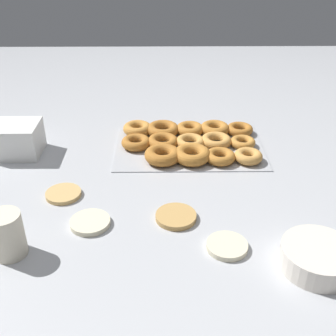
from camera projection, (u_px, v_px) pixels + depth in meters
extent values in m
plane|color=#B2B5BA|center=(142.00, 195.00, 1.11)|extent=(3.00, 3.00, 0.00)
cylinder|color=tan|center=(176.00, 216.00, 1.02)|extent=(0.10, 0.10, 0.01)
cylinder|color=tan|center=(63.00, 194.00, 1.10)|extent=(0.09, 0.09, 0.01)
cylinder|color=beige|center=(90.00, 222.00, 1.00)|extent=(0.10, 0.10, 0.01)
cylinder|color=beige|center=(227.00, 246.00, 0.93)|extent=(0.09, 0.09, 0.01)
cube|color=#ADAFB5|center=(189.00, 146.00, 1.34)|extent=(0.47, 0.31, 0.01)
torus|color=#AD6B28|center=(240.00, 129.00, 1.41)|extent=(0.09, 0.09, 0.03)
torus|color=#B7752D|center=(215.00, 129.00, 1.41)|extent=(0.10, 0.10, 0.03)
torus|color=#B7752D|center=(190.00, 129.00, 1.41)|extent=(0.09, 0.09, 0.03)
torus|color=#AD6B28|center=(163.00, 129.00, 1.41)|extent=(0.11, 0.11, 0.03)
torus|color=#C68438|center=(137.00, 128.00, 1.41)|extent=(0.10, 0.10, 0.03)
torus|color=#C68438|center=(243.00, 142.00, 1.33)|extent=(0.08, 0.08, 0.02)
torus|color=#D19347|center=(216.00, 141.00, 1.34)|extent=(0.10, 0.10, 0.03)
torus|color=#D19347|center=(190.00, 142.00, 1.33)|extent=(0.09, 0.09, 0.03)
torus|color=#AD6B28|center=(163.00, 141.00, 1.33)|extent=(0.10, 0.10, 0.03)
torus|color=#AD6B28|center=(136.00, 142.00, 1.33)|extent=(0.09, 0.09, 0.03)
torus|color=#D19347|center=(248.00, 156.00, 1.25)|extent=(0.08, 0.08, 0.03)
torus|color=#B7752D|center=(220.00, 156.00, 1.25)|extent=(0.09, 0.09, 0.03)
torus|color=#B7752D|center=(192.00, 155.00, 1.25)|extent=(0.11, 0.11, 0.04)
torus|color=#AD6B28|center=(163.00, 155.00, 1.25)|extent=(0.11, 0.11, 0.03)
cylinder|color=silver|center=(318.00, 257.00, 0.87)|extent=(0.16, 0.16, 0.05)
cube|color=white|center=(19.00, 150.00, 1.30)|extent=(0.14, 0.12, 0.02)
cube|color=white|center=(18.00, 143.00, 1.29)|extent=(0.14, 0.12, 0.02)
cube|color=white|center=(16.00, 136.00, 1.28)|extent=(0.14, 0.12, 0.02)
cube|color=white|center=(15.00, 128.00, 1.26)|extent=(0.14, 0.12, 0.02)
cylinder|color=beige|center=(7.00, 235.00, 0.89)|extent=(0.07, 0.07, 0.10)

